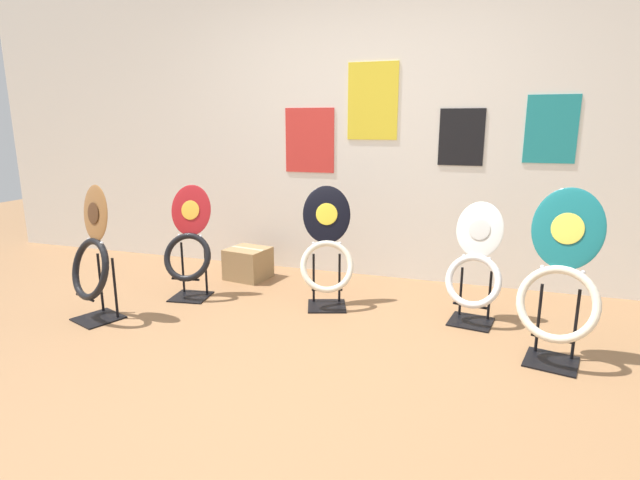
{
  "coord_description": "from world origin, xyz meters",
  "views": [
    {
      "loc": [
        0.97,
        -2.27,
        1.34
      ],
      "look_at": [
        -0.1,
        0.93,
        0.55
      ],
      "focal_mm": 28.0,
      "sensor_mm": 36.0,
      "label": 1
    }
  ],
  "objects_px": {
    "toilet_seat_display_white_plain": "(475,270)",
    "storage_box": "(248,263)",
    "toilet_seat_display_crimson_swirl": "(189,249)",
    "toilet_seat_display_jazz_black": "(327,253)",
    "toilet_seat_display_woodgrain": "(92,258)",
    "toilet_seat_display_teal_sax": "(560,284)"
  },
  "relations": [
    {
      "from": "toilet_seat_display_white_plain",
      "to": "storage_box",
      "type": "distance_m",
      "value": 1.97
    },
    {
      "from": "toilet_seat_display_crimson_swirl",
      "to": "toilet_seat_display_jazz_black",
      "type": "xyz_separation_m",
      "value": [
        1.07,
        0.16,
        0.02
      ]
    },
    {
      "from": "toilet_seat_display_woodgrain",
      "to": "toilet_seat_display_teal_sax",
      "type": "bearing_deg",
      "value": 5.89
    },
    {
      "from": "toilet_seat_display_crimson_swirl",
      "to": "toilet_seat_display_white_plain",
      "type": "bearing_deg",
      "value": 4.56
    },
    {
      "from": "toilet_seat_display_teal_sax",
      "to": "toilet_seat_display_white_plain",
      "type": "xyz_separation_m",
      "value": [
        -0.46,
        0.47,
        -0.09
      ]
    },
    {
      "from": "toilet_seat_display_crimson_swirl",
      "to": "toilet_seat_display_woodgrain",
      "type": "height_order",
      "value": "toilet_seat_display_woodgrain"
    },
    {
      "from": "toilet_seat_display_crimson_swirl",
      "to": "toilet_seat_display_woodgrain",
      "type": "distance_m",
      "value": 0.71
    },
    {
      "from": "toilet_seat_display_teal_sax",
      "to": "toilet_seat_display_woodgrain",
      "type": "bearing_deg",
      "value": -174.11
    },
    {
      "from": "toilet_seat_display_crimson_swirl",
      "to": "toilet_seat_display_jazz_black",
      "type": "height_order",
      "value": "toilet_seat_display_jazz_black"
    },
    {
      "from": "toilet_seat_display_crimson_swirl",
      "to": "toilet_seat_display_jazz_black",
      "type": "relative_size",
      "value": 0.99
    },
    {
      "from": "storage_box",
      "to": "toilet_seat_display_jazz_black",
      "type": "bearing_deg",
      "value": -26.42
    },
    {
      "from": "toilet_seat_display_teal_sax",
      "to": "toilet_seat_display_jazz_black",
      "type": "xyz_separation_m",
      "value": [
        -1.51,
        0.46,
        -0.05
      ]
    },
    {
      "from": "toilet_seat_display_crimson_swirl",
      "to": "toilet_seat_display_white_plain",
      "type": "relative_size",
      "value": 1.06
    },
    {
      "from": "toilet_seat_display_woodgrain",
      "to": "storage_box",
      "type": "xyz_separation_m",
      "value": [
        0.58,
        1.19,
        -0.31
      ]
    },
    {
      "from": "toilet_seat_display_woodgrain",
      "to": "toilet_seat_display_white_plain",
      "type": "bearing_deg",
      "value": 17.25
    },
    {
      "from": "toilet_seat_display_crimson_swirl",
      "to": "toilet_seat_display_woodgrain",
      "type": "relative_size",
      "value": 0.93
    },
    {
      "from": "storage_box",
      "to": "toilet_seat_display_crimson_swirl",
      "type": "bearing_deg",
      "value": -109.61
    },
    {
      "from": "toilet_seat_display_white_plain",
      "to": "toilet_seat_display_jazz_black",
      "type": "height_order",
      "value": "toilet_seat_display_jazz_black"
    },
    {
      "from": "toilet_seat_display_white_plain",
      "to": "toilet_seat_display_jazz_black",
      "type": "xyz_separation_m",
      "value": [
        -1.05,
        -0.01,
        0.04
      ]
    },
    {
      "from": "toilet_seat_display_teal_sax",
      "to": "toilet_seat_display_white_plain",
      "type": "bearing_deg",
      "value": 134.59
    },
    {
      "from": "toilet_seat_display_jazz_black",
      "to": "toilet_seat_display_woodgrain",
      "type": "bearing_deg",
      "value": -152.12
    },
    {
      "from": "storage_box",
      "to": "toilet_seat_display_woodgrain",
      "type": "bearing_deg",
      "value": -115.81
    }
  ]
}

